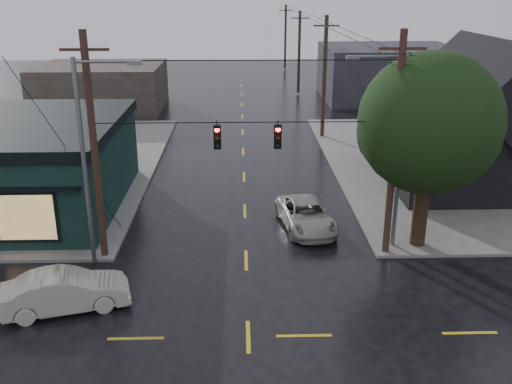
{
  "coord_description": "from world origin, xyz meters",
  "views": [
    {
      "loc": [
        -0.22,
        -17.33,
        11.82
      ],
      "look_at": [
        0.45,
        5.89,
        3.35
      ],
      "focal_mm": 40.0,
      "sensor_mm": 36.0,
      "label": 1
    }
  ],
  "objects_px": {
    "corner_tree": "(430,124)",
    "utility_pole_nw": "(105,257)",
    "utility_pole_ne": "(385,254)",
    "suv_silver": "(306,215)",
    "sedan_cream": "(65,291)"
  },
  "relations": [
    {
      "from": "corner_tree",
      "to": "utility_pole_nw",
      "type": "distance_m",
      "value": 15.9
    },
    {
      "from": "utility_pole_ne",
      "to": "suv_silver",
      "type": "distance_m",
      "value": 4.63
    },
    {
      "from": "utility_pole_nw",
      "to": "sedan_cream",
      "type": "bearing_deg",
      "value": -96.02
    },
    {
      "from": "utility_pole_ne",
      "to": "sedan_cream",
      "type": "xyz_separation_m",
      "value": [
        -13.47,
        -4.46,
        0.79
      ]
    },
    {
      "from": "corner_tree",
      "to": "suv_silver",
      "type": "bearing_deg",
      "value": 155.34
    },
    {
      "from": "suv_silver",
      "to": "utility_pole_nw",
      "type": "bearing_deg",
      "value": -171.06
    },
    {
      "from": "suv_silver",
      "to": "sedan_cream",
      "type": "bearing_deg",
      "value": -152.03
    },
    {
      "from": "utility_pole_ne",
      "to": "corner_tree",
      "type": "bearing_deg",
      "value": 23.25
    },
    {
      "from": "suv_silver",
      "to": "corner_tree",
      "type": "bearing_deg",
      "value": -33.45
    },
    {
      "from": "sedan_cream",
      "to": "utility_pole_ne",
      "type": "bearing_deg",
      "value": -87.63
    },
    {
      "from": "utility_pole_nw",
      "to": "sedan_cream",
      "type": "height_order",
      "value": "utility_pole_nw"
    },
    {
      "from": "sedan_cream",
      "to": "suv_silver",
      "type": "relative_size",
      "value": 0.94
    },
    {
      "from": "corner_tree",
      "to": "suv_silver",
      "type": "distance_m",
      "value": 7.71
    },
    {
      "from": "utility_pole_nw",
      "to": "suv_silver",
      "type": "relative_size",
      "value": 2.0
    },
    {
      "from": "sedan_cream",
      "to": "suv_silver",
      "type": "height_order",
      "value": "sedan_cream"
    }
  ]
}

